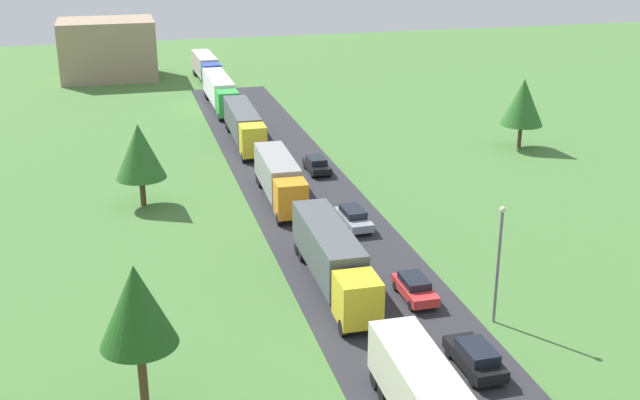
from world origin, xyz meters
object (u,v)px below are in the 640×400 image
object	(u,v)px
truck_third	(279,177)
lamppost_second	(499,258)
truck_second	(333,257)
truck_fourth	(244,124)
tree_birch	(523,102)
car_third	(415,288)
car_fourth	(354,217)
truck_sixth	(206,66)
car_second	(475,357)
tree_maple	(139,151)
distant_building	(108,49)
truck_fifth	(220,91)
tree_oak	(137,306)
car_fifth	(317,165)

from	to	relation	value
truck_third	lamppost_second	bearing A→B (deg)	-71.19
truck_second	truck_fourth	world-z (taller)	truck_second
lamppost_second	tree_birch	distance (m)	38.40
car_third	car_fourth	bearing A→B (deg)	91.05
truck_second	truck_sixth	bearing A→B (deg)	89.90
car_second	car_fourth	world-z (taller)	car_second
truck_sixth	tree_maple	xyz separation A→B (m)	(-11.32, -49.46, 2.54)
car_second	distant_building	size ratio (longest dim) A/B	0.33
truck_fourth	distant_building	distance (m)	41.22
truck_second	truck_fourth	bearing A→B (deg)	89.93
car_second	lamppost_second	xyz separation A→B (m)	(3.40, 4.67, 3.32)
car_second	tree_birch	distance (m)	44.33
truck_sixth	car_third	distance (m)	71.34
truck_third	car_second	world-z (taller)	truck_third
truck_fifth	tree_maple	world-z (taller)	tree_maple
truck_third	lamppost_second	size ratio (longest dim) A/B	1.59
truck_fifth	lamppost_second	xyz separation A→B (m)	(8.30, -58.43, 1.99)
distant_building	truck_second	bearing A→B (deg)	-79.84
truck_second	car_second	bearing A→B (deg)	-67.87
truck_sixth	car_second	xyz separation A→B (m)	(4.60, -79.81, -1.30)
truck_third	tree_maple	world-z (taller)	tree_maple
tree_birch	truck_fourth	bearing A→B (deg)	162.36
truck_second	car_second	size ratio (longest dim) A/B	3.05
tree_maple	truck_fourth	bearing A→B (deg)	55.29
car_fourth	distant_building	distance (m)	66.78
truck_second	truck_fourth	distance (m)	34.99
lamppost_second	tree_oak	size ratio (longest dim) A/B	0.93
car_fourth	tree_maple	xyz separation A→B (m)	(-15.55, 9.14, 3.85)
truck_fourth	lamppost_second	world-z (taller)	lamppost_second
truck_fourth	tree_birch	world-z (taller)	tree_birch
truck_third	truck_fifth	xyz separation A→B (m)	(-0.20, 34.68, 0.05)
truck_fifth	lamppost_second	bearing A→B (deg)	-81.92
truck_fifth	distant_building	xyz separation A→B (m)	(-13.08, 22.44, 2.04)
truck_second	distant_building	xyz separation A→B (m)	(-13.26, 73.95, 2.03)
tree_birch	distant_building	size ratio (longest dim) A/B	0.54
truck_third	truck_fifth	distance (m)	34.68
truck_sixth	tree_maple	bearing A→B (deg)	-102.89
truck_fourth	truck_fifth	world-z (taller)	truck_fifth
truck_second	truck_fifth	distance (m)	51.51
truck_fifth	car_fourth	distance (m)	42.16
car_third	lamppost_second	distance (m)	6.28
car_second	car_fifth	distance (m)	35.08
car_fourth	tree_oak	world-z (taller)	tree_oak
truck_fifth	tree_birch	world-z (taller)	tree_birch
truck_fifth	car_third	size ratio (longest dim) A/B	3.53
truck_third	car_third	bearing A→B (deg)	-77.05
lamppost_second	car_fifth	bearing A→B (deg)	95.91
truck_sixth	tree_birch	bearing A→B (deg)	-56.99
truck_second	tree_oak	world-z (taller)	tree_oak
car_fifth	tree_maple	world-z (taller)	tree_maple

